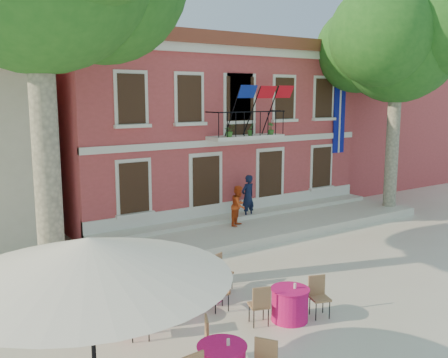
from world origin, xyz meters
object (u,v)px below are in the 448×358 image
at_px(cafe_table_1, 290,303).
at_px(plane_tree_east, 398,45).
at_px(pedestrian_navy, 248,197).
at_px(cafe_table_0, 140,305).
at_px(pedestrian_orange, 239,206).
at_px(cafe_table_3, 206,283).
at_px(patio_umbrella, 89,258).

bearing_deg(cafe_table_1, plane_tree_east, 27.71).
distance_m(pedestrian_navy, cafe_table_0, 9.15).
bearing_deg(cafe_table_0, pedestrian_orange, 37.96).
xyz_separation_m(plane_tree_east, cafe_table_0, (-13.74, -3.90, -6.80)).
height_order(plane_tree_east, cafe_table_1, plane_tree_east).
height_order(plane_tree_east, pedestrian_orange, plane_tree_east).
bearing_deg(cafe_table_1, cafe_table_3, 113.60).
distance_m(plane_tree_east, cafe_table_1, 14.02).
height_order(pedestrian_orange, cafe_table_0, pedestrian_orange).
distance_m(cafe_table_0, cafe_table_3, 1.99).
distance_m(patio_umbrella, cafe_table_0, 4.42).
height_order(pedestrian_navy, pedestrian_orange, pedestrian_navy).
xyz_separation_m(patio_umbrella, pedestrian_orange, (8.37, 7.93, -1.73)).
height_order(cafe_table_0, cafe_table_3, same).
relative_size(plane_tree_east, pedestrian_navy, 5.63).
xyz_separation_m(patio_umbrella, cafe_table_1, (5.03, 1.27, -2.37)).
relative_size(cafe_table_1, cafe_table_3, 1.05).
xyz_separation_m(plane_tree_east, pedestrian_navy, (-6.54, 1.69, -6.06)).
relative_size(plane_tree_east, patio_umbrella, 2.35).
distance_m(patio_umbrella, cafe_table_3, 5.82).
distance_m(pedestrian_orange, cafe_table_1, 7.48).
relative_size(patio_umbrella, pedestrian_orange, 2.75).
bearing_deg(cafe_table_3, cafe_table_1, -66.40).
xyz_separation_m(cafe_table_0, cafe_table_3, (1.97, 0.32, 0.00)).
bearing_deg(pedestrian_navy, cafe_table_1, 50.46).
height_order(pedestrian_orange, cafe_table_1, pedestrian_orange).
xyz_separation_m(pedestrian_orange, cafe_table_3, (-4.26, -4.54, -0.63)).
bearing_deg(cafe_table_0, pedestrian_navy, 37.83).
xyz_separation_m(pedestrian_orange, cafe_table_1, (-3.34, -6.66, -0.64)).
bearing_deg(patio_umbrella, pedestrian_navy, 42.85).
xyz_separation_m(pedestrian_orange, cafe_table_0, (-6.23, -4.86, -0.63)).
distance_m(pedestrian_orange, cafe_table_0, 7.93).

